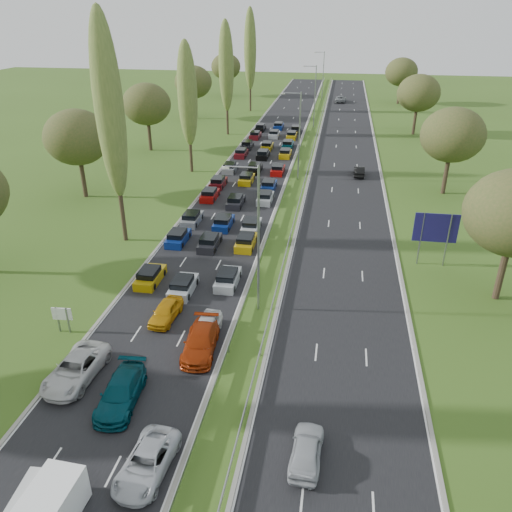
% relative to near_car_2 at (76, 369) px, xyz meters
% --- Properties ---
extents(ground, '(260.00, 260.00, 0.00)m').
position_rel_near_car_2_xyz_m(ground, '(10.41, 47.41, -0.80)').
color(ground, '#3A591B').
rests_on(ground, ground).
extents(near_carriageway, '(10.50, 215.00, 0.04)m').
position_rel_near_car_2_xyz_m(near_carriageway, '(3.66, 49.91, -0.80)').
color(near_carriageway, black).
rests_on(near_carriageway, ground).
extents(far_carriageway, '(10.50, 215.00, 0.04)m').
position_rel_near_car_2_xyz_m(far_carriageway, '(17.16, 49.91, -0.80)').
color(far_carriageway, black).
rests_on(far_carriageway, ground).
extents(central_reservation, '(2.36, 215.00, 0.32)m').
position_rel_near_car_2_xyz_m(central_reservation, '(10.41, 49.91, -0.25)').
color(central_reservation, gray).
rests_on(central_reservation, ground).
extents(lamp_columns, '(0.18, 140.18, 12.00)m').
position_rel_near_car_2_xyz_m(lamp_columns, '(10.41, 45.41, 5.20)').
color(lamp_columns, gray).
rests_on(lamp_columns, ground).
extents(poplar_row, '(2.80, 127.80, 22.44)m').
position_rel_near_car_2_xyz_m(poplar_row, '(-5.59, 35.57, 11.58)').
color(poplar_row, '#2D2116').
rests_on(poplar_row, ground).
extents(woodland_left, '(8.00, 166.00, 11.10)m').
position_rel_near_car_2_xyz_m(woodland_left, '(-16.09, 30.03, 6.88)').
color(woodland_left, '#2D2116').
rests_on(woodland_left, ground).
extents(woodland_right, '(8.00, 153.00, 11.10)m').
position_rel_near_car_2_xyz_m(woodland_right, '(29.91, 34.07, 6.88)').
color(woodland_right, '#2D2116').
rests_on(woodland_right, ground).
extents(traffic_queue_fill, '(9.08, 69.70, 0.80)m').
position_rel_near_car_2_xyz_m(traffic_queue_fill, '(3.66, 44.76, -0.36)').
color(traffic_queue_fill, '#BF990C').
rests_on(traffic_queue_fill, ground).
extents(near_car_2, '(2.90, 5.76, 1.56)m').
position_rel_near_car_2_xyz_m(near_car_2, '(0.00, 0.00, 0.00)').
color(near_car_2, silver).
rests_on(near_car_2, near_carriageway).
extents(near_car_7, '(2.60, 5.50, 1.55)m').
position_rel_near_car_2_xyz_m(near_car_7, '(3.81, -1.63, -0.01)').
color(near_car_7, '#043C49').
rests_on(near_car_7, near_carriageway).
extents(near_car_8, '(1.96, 4.28, 1.42)m').
position_rel_near_car_2_xyz_m(near_car_8, '(3.52, 7.72, -0.07)').
color(near_car_8, '#C4870D').
rests_on(near_car_8, near_carriageway).
extents(near_car_10, '(2.61, 5.02, 1.35)m').
position_rel_near_car_2_xyz_m(near_car_10, '(7.25, -6.32, -0.10)').
color(near_car_10, '#B7BAC1').
rests_on(near_car_10, near_carriageway).
extents(near_car_11, '(2.61, 5.55, 1.56)m').
position_rel_near_car_2_xyz_m(near_car_11, '(7.28, 4.24, 0.00)').
color(near_car_11, '#972B09').
rests_on(near_car_11, near_carriageway).
extents(near_car_12, '(1.86, 4.35, 1.47)m').
position_rel_near_car_2_xyz_m(near_car_12, '(7.20, 6.02, -0.05)').
color(near_car_12, silver).
rests_on(near_car_12, near_carriageway).
extents(far_car_0, '(1.86, 4.23, 1.42)m').
position_rel_near_car_2_xyz_m(far_car_0, '(15.43, -4.12, -0.07)').
color(far_car_0, '#ABAFB5').
rests_on(far_car_0, far_carriageway).
extents(far_car_1, '(1.51, 4.25, 1.40)m').
position_rel_near_car_2_xyz_m(far_car_1, '(19.08, 48.34, -0.08)').
color(far_car_1, black).
rests_on(far_car_1, far_carriageway).
extents(far_car_2, '(2.88, 5.87, 1.60)m').
position_rel_near_car_2_xyz_m(far_car_2, '(15.38, 112.43, 0.02)').
color(far_car_2, gray).
rests_on(far_car_2, far_carriageway).
extents(info_sign, '(1.50, 0.21, 2.10)m').
position_rel_near_car_2_xyz_m(info_sign, '(-3.49, 4.81, 0.57)').
color(info_sign, gray).
rests_on(info_sign, ground).
extents(direction_sign, '(4.00, 0.16, 5.20)m').
position_rel_near_car_2_xyz_m(direction_sign, '(25.31, 20.87, 2.77)').
color(direction_sign, gray).
rests_on(direction_sign, ground).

